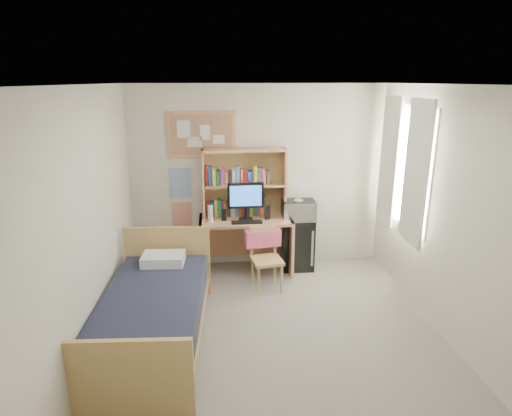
{
  "coord_description": "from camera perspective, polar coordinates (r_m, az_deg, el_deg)",
  "views": [
    {
      "loc": [
        -0.57,
        -3.87,
        2.64
      ],
      "look_at": [
        -0.11,
        1.2,
        1.11
      ],
      "focal_mm": 30.0,
      "sensor_mm": 36.0,
      "label": 1
    }
  ],
  "objects": [
    {
      "name": "hoodie",
      "position": [
        5.65,
        0.91,
        -4.04
      ],
      "size": [
        0.49,
        0.22,
        0.23
      ],
      "primitive_type": "cube",
      "rotation": [
        0.0,
        0.0,
        0.17
      ],
      "color": "#DF5579",
      "rests_on": "desk_chair"
    },
    {
      "name": "curtain_left",
      "position": [
        5.3,
        20.55,
        4.33
      ],
      "size": [
        0.04,
        0.55,
        1.7
      ],
      "primitive_type": "cube",
      "color": "white",
      "rests_on": "wall_right"
    },
    {
      "name": "wall_right",
      "position": [
        4.73,
        25.14,
        -1.37
      ],
      "size": [
        0.04,
        4.2,
        2.6
      ],
      "primitive_type": "cube",
      "color": "silver",
      "rests_on": "floor"
    },
    {
      "name": "keyboard",
      "position": [
        5.74,
        -1.24,
        -1.9
      ],
      "size": [
        0.42,
        0.14,
        0.02
      ],
      "primitive_type": "cube",
      "rotation": [
        0.0,
        0.0,
        0.02
      ],
      "color": "black",
      "rests_on": "desk"
    },
    {
      "name": "wall_front",
      "position": [
        2.29,
        10.88,
        -19.38
      ],
      "size": [
        3.6,
        0.04,
        2.6
      ],
      "primitive_type": "cube",
      "color": "silver",
      "rests_on": "floor"
    },
    {
      "name": "floor",
      "position": [
        4.72,
        2.75,
        -17.44
      ],
      "size": [
        3.6,
        4.2,
        0.02
      ],
      "primitive_type": "cube",
      "color": "gray",
      "rests_on": "ground"
    },
    {
      "name": "desk_fan",
      "position": [
        5.98,
        5.75,
        2.44
      ],
      "size": [
        0.26,
        0.26,
        0.33
      ],
      "primitive_type": "cylinder",
      "rotation": [
        0.0,
        0.0,
        -0.02
      ],
      "color": "white",
      "rests_on": "microwave"
    },
    {
      "name": "monitor",
      "position": [
        5.8,
        -1.39,
        0.88
      ],
      "size": [
        0.49,
        0.05,
        0.52
      ],
      "primitive_type": "cube",
      "rotation": [
        0.0,
        0.0,
        0.02
      ],
      "color": "black",
      "rests_on": "desk"
    },
    {
      "name": "speaker_left",
      "position": [
        5.83,
        -4.31,
        -0.94
      ],
      "size": [
        0.07,
        0.07,
        0.16
      ],
      "primitive_type": "cube",
      "rotation": [
        0.0,
        0.0,
        0.02
      ],
      "color": "black",
      "rests_on": "desk"
    },
    {
      "name": "wall_back",
      "position": [
        6.14,
        0.23,
        4.1
      ],
      "size": [
        3.6,
        0.04,
        2.6
      ],
      "primitive_type": "cube",
      "color": "silver",
      "rests_on": "floor"
    },
    {
      "name": "pillow",
      "position": [
        5.19,
        -12.25,
        -6.65
      ],
      "size": [
        0.5,
        0.37,
        0.12
      ],
      "primitive_type": "cube",
      "rotation": [
        0.0,
        0.0,
        -0.05
      ],
      "color": "white",
      "rests_on": "bed"
    },
    {
      "name": "poster_japan",
      "position": [
        6.26,
        -9.84,
        -0.83
      ],
      "size": [
        0.28,
        0.01,
        0.36
      ],
      "primitive_type": "cube",
      "color": "#BD3621",
      "rests_on": "wall_back"
    },
    {
      "name": "window_unit",
      "position": [
        5.67,
        19.12,
        5.22
      ],
      "size": [
        0.1,
        1.4,
        1.7
      ],
      "primitive_type": "cube",
      "color": "white",
      "rests_on": "wall_right"
    },
    {
      "name": "microwave",
      "position": [
        6.06,
        5.67,
        -0.26
      ],
      "size": [
        0.46,
        0.35,
        0.26
      ],
      "primitive_type": "cube",
      "rotation": [
        0.0,
        0.0,
        -0.02
      ],
      "color": "silver",
      "rests_on": "mini_fridge"
    },
    {
      "name": "bulletin_board",
      "position": [
        6.0,
        -7.29,
        9.68
      ],
      "size": [
        0.94,
        0.03,
        0.64
      ],
      "primitive_type": "cube",
      "color": "#AC7A5A",
      "rests_on": "wall_back"
    },
    {
      "name": "curtain_right",
      "position": [
        6.02,
        17.33,
        6.0
      ],
      "size": [
        0.04,
        0.55,
        1.7
      ],
      "primitive_type": "cube",
      "color": "white",
      "rests_on": "wall_right"
    },
    {
      "name": "ceiling",
      "position": [
        3.91,
        3.3,
        16.11
      ],
      "size": [
        3.6,
        4.2,
        0.02
      ],
      "primitive_type": "cube",
      "color": "white",
      "rests_on": "wall_back"
    },
    {
      "name": "bed",
      "position": [
        4.68,
        -13.54,
        -14.07
      ],
      "size": [
        1.11,
        2.07,
        0.56
      ],
      "primitive_type": "cube",
      "rotation": [
        0.0,
        0.0,
        -0.05
      ],
      "color": "black",
      "rests_on": "floor"
    },
    {
      "name": "mini_fridge",
      "position": [
        6.24,
        5.51,
        -4.66
      ],
      "size": [
        0.45,
        0.45,
        0.75
      ],
      "primitive_type": "cube",
      "rotation": [
        0.0,
        0.0,
        -0.02
      ],
      "color": "black",
      "rests_on": "floor"
    },
    {
      "name": "poster_wave",
      "position": [
        6.14,
        -10.05,
        3.36
      ],
      "size": [
        0.3,
        0.01,
        0.42
      ],
      "primitive_type": "cube",
      "color": "#27579D",
      "rests_on": "wall_back"
    },
    {
      "name": "water_bottle",
      "position": [
        5.78,
        -6.08,
        -0.77
      ],
      "size": [
        0.07,
        0.07,
        0.23
      ],
      "primitive_type": "cylinder",
      "rotation": [
        0.0,
        0.0,
        0.02
      ],
      "color": "white",
      "rests_on": "desk"
    },
    {
      "name": "desk_chair",
      "position": [
        5.56,
        1.46,
        -6.93
      ],
      "size": [
        0.48,
        0.48,
        0.82
      ],
      "primitive_type": "cube",
      "rotation": [
        0.0,
        0.0,
        0.17
      ],
      "color": "tan",
      "rests_on": "floor"
    },
    {
      "name": "desk",
      "position": [
        6.07,
        -1.4,
        -4.97
      ],
      "size": [
        1.29,
        0.67,
        0.8
      ],
      "primitive_type": "cube",
      "rotation": [
        0.0,
        0.0,
        0.02
      ],
      "color": "tan",
      "rests_on": "floor"
    },
    {
      "name": "wall_left",
      "position": [
        4.27,
        -21.68,
        -2.78
      ],
      "size": [
        0.04,
        4.2,
        2.6
      ],
      "primitive_type": "cube",
      "color": "silver",
      "rests_on": "floor"
    },
    {
      "name": "speaker_right",
      "position": [
        5.88,
        1.54,
        -0.6
      ],
      "size": [
        0.08,
        0.08,
        0.19
      ],
      "primitive_type": "cube",
      "rotation": [
        0.0,
        0.0,
        0.02
      ],
      "color": "black",
      "rests_on": "desk"
    },
    {
      "name": "hutch",
      "position": [
        5.95,
        -1.59,
        3.39
      ],
      "size": [
        1.16,
        0.32,
        0.95
      ],
      "primitive_type": "cube",
      "rotation": [
        0.0,
        0.0,
        0.02
      ],
      "color": "tan",
      "rests_on": "desk"
    }
  ]
}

